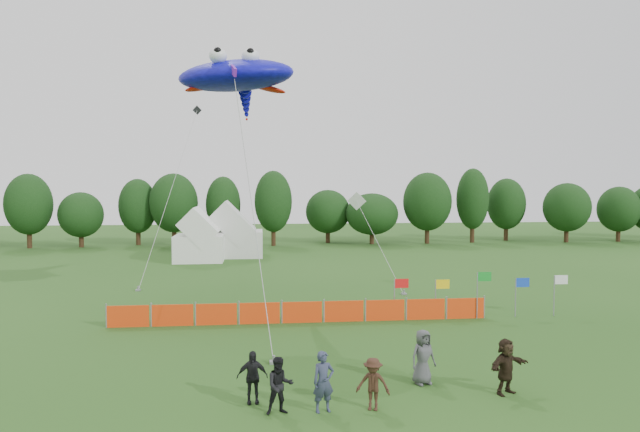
{
  "coord_description": "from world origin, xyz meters",
  "views": [
    {
      "loc": [
        -2.58,
        -17.86,
        6.46
      ],
      "look_at": [
        0.0,
        6.0,
        5.2
      ],
      "focal_mm": 32.0,
      "sensor_mm": 36.0,
      "label": 1
    }
  ],
  "objects": [
    {
      "name": "spectator_f",
      "position": [
        5.04,
        -1.18,
        0.87
      ],
      "size": [
        1.67,
        1.18,
        1.74
      ],
      "primitive_type": "imported",
      "rotation": [
        0.0,
        0.0,
        0.47
      ],
      "color": "black",
      "rests_on": "ground"
    },
    {
      "name": "barrier_fence",
      "position": [
        -0.56,
        8.73,
        0.5
      ],
      "size": [
        17.9,
        0.06,
        1.0
      ],
      "color": "red",
      "rests_on": "ground"
    },
    {
      "name": "ground",
      "position": [
        0.0,
        0.0,
        0.0
      ],
      "size": [
        160.0,
        160.0,
        0.0
      ],
      "primitive_type": "plane",
      "color": "#234C16",
      "rests_on": "ground"
    },
    {
      "name": "tent_left",
      "position": [
        -7.66,
        31.9,
        1.87
      ],
      "size": [
        4.2,
        4.2,
        3.7
      ],
      "color": "white",
      "rests_on": "ground"
    },
    {
      "name": "spectator_a",
      "position": [
        -0.76,
        -1.96,
        0.87
      ],
      "size": [
        0.72,
        0.55,
        1.75
      ],
      "primitive_type": "imported",
      "rotation": [
        0.0,
        0.0,
        0.23
      ],
      "color": "#2E354E",
      "rests_on": "ground"
    },
    {
      "name": "tent_right",
      "position": [
        -4.92,
        34.87,
        1.95
      ],
      "size": [
        5.47,
        4.37,
        3.86
      ],
      "color": "silver",
      "rests_on": "ground"
    },
    {
      "name": "spectator_b",
      "position": [
        -2.01,
        -1.98,
        0.81
      ],
      "size": [
        0.88,
        0.73,
        1.63
      ],
      "primitive_type": "imported",
      "rotation": [
        0.0,
        0.0,
        0.16
      ],
      "color": "black",
      "rests_on": "ground"
    },
    {
      "name": "spectator_c",
      "position": [
        0.67,
        -1.99,
        0.76
      ],
      "size": [
        1.12,
        0.87,
        1.52
      ],
      "primitive_type": "imported",
      "rotation": [
        0.0,
        0.0,
        -0.36
      ],
      "color": "#3A2217",
      "rests_on": "ground"
    },
    {
      "name": "stingray_kite",
      "position": [
        -3.63,
        10.93,
        11.81
      ],
      "size": [
        7.45,
        15.98,
        12.91
      ],
      "color": "#120FDA",
      "rests_on": "ground"
    },
    {
      "name": "small_kite_dark",
      "position": [
        -8.65,
        24.15,
        6.79
      ],
      "size": [
        3.04,
        11.73,
        13.0
      ],
      "color": "black",
      "rests_on": "ground"
    },
    {
      "name": "treeline",
      "position": [
        1.61,
        44.93,
        4.18
      ],
      "size": [
        104.57,
        8.78,
        8.36
      ],
      "color": "#382314",
      "rests_on": "ground"
    },
    {
      "name": "spectator_d",
      "position": [
        -2.79,
        -1.08,
        0.79
      ],
      "size": [
        0.94,
        0.44,
        1.58
      ],
      "primitive_type": "imported",
      "rotation": [
        0.0,
        0.0,
        0.06
      ],
      "color": "black",
      "rests_on": "ground"
    },
    {
      "name": "spectator_e",
      "position": [
        2.73,
        -0.02,
        0.89
      ],
      "size": [
        1.0,
        0.8,
        1.79
      ],
      "primitive_type": "imported",
      "rotation": [
        0.0,
        0.0,
        0.29
      ],
      "color": "#46474B",
      "rests_on": "ground"
    },
    {
      "name": "small_kite_white",
      "position": [
        4.99,
        21.87,
        4.11
      ],
      "size": [
        2.16,
        9.3,
        6.06
      ],
      "color": "silver",
      "rests_on": "ground"
    },
    {
      "name": "flag_row",
      "position": [
        8.19,
        8.86,
        1.38
      ],
      "size": [
        8.73,
        0.55,
        2.28
      ],
      "color": "gray",
      "rests_on": "ground"
    }
  ]
}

